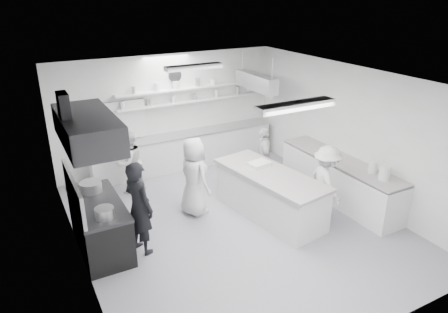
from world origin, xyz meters
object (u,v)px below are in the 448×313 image
prep_island (270,195)px  cook_stove (139,208)px  right_counter (339,180)px  stove (100,227)px  cook_back (130,162)px  back_counter (185,150)px

prep_island → cook_stove: bearing=170.4°
right_counter → prep_island: (-1.81, 0.13, -0.01)m
stove → cook_stove: bearing=-34.4°
right_counter → stove: bearing=173.5°
stove → right_counter: right_counter is taller
right_counter → cook_back: bearing=147.5°
right_counter → cook_stove: (-4.62, 0.17, 0.42)m
back_counter → right_counter: bearing=-55.3°
back_counter → cook_stove: (-2.27, -3.23, 0.43)m
cook_stove → cook_back: (0.53, 2.44, -0.13)m
back_counter → stove: bearing=-136.0°
back_counter → right_counter: size_ratio=1.52×
back_counter → prep_island: size_ratio=1.98×
cook_back → back_counter: bearing=-177.7°
back_counter → prep_island: bearing=-80.7°
right_counter → prep_island: 1.82m
right_counter → cook_back: size_ratio=2.19×
stove → back_counter: (2.90, 2.80, 0.01)m
right_counter → prep_island: bearing=175.9°
prep_island → cook_stove: cook_stove is taller
back_counter → prep_island: (0.54, -3.27, 0.00)m
stove → prep_island: 3.47m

